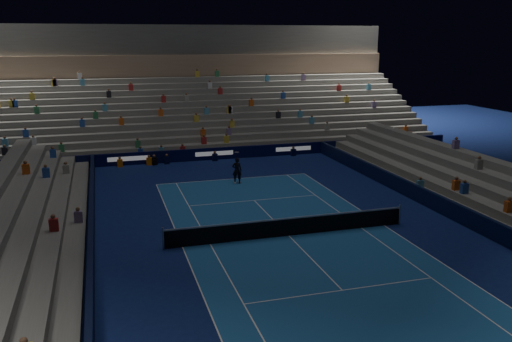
{
  "coord_description": "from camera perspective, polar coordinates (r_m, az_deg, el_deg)",
  "views": [
    {
      "loc": [
        -8.88,
        -24.36,
        9.88
      ],
      "look_at": [
        0.0,
        6.0,
        2.0
      ],
      "focal_mm": 37.56,
      "sensor_mm": 36.0,
      "label": 1
    }
  ],
  "objects": [
    {
      "name": "sponsor_barrier_west",
      "position": [
        26.12,
        -17.14,
        -7.71
      ],
      "size": [
        0.25,
        37.0,
        1.0
      ],
      "primitive_type": "cube",
      "color": "black",
      "rests_on": "ground"
    },
    {
      "name": "broadcast_camera",
      "position": [
        43.63,
        -10.79,
        1.02
      ],
      "size": [
        0.53,
        0.9,
        0.53
      ],
      "color": "black",
      "rests_on": "ground"
    },
    {
      "name": "tennis_net",
      "position": [
        27.57,
        3.52,
        -5.92
      ],
      "size": [
        12.9,
        0.1,
        1.1
      ],
      "color": "#B2B2B7",
      "rests_on": "ground"
    },
    {
      "name": "sponsor_barrier_east",
      "position": [
        32.04,
        20.12,
        -3.92
      ],
      "size": [
        0.25,
        37.0,
        1.0
      ],
      "primitive_type": "cube",
      "color": "black",
      "rests_on": "ground"
    },
    {
      "name": "ground",
      "position": [
        27.75,
        3.51,
        -6.9
      ],
      "size": [
        90.0,
        90.0,
        0.0
      ],
      "primitive_type": "plane",
      "color": "#0D1A52",
      "rests_on": "ground"
    },
    {
      "name": "grandstand_east",
      "position": [
        34.06,
        24.89,
        -2.61
      ],
      "size": [
        5.0,
        37.0,
        2.5
      ],
      "color": "slate",
      "rests_on": "ground"
    },
    {
      "name": "grandstand_main",
      "position": [
        53.41,
        -6.66,
        6.9
      ],
      "size": [
        44.0,
        15.2,
        11.2
      ],
      "color": "slate",
      "rests_on": "ground"
    },
    {
      "name": "court_surface",
      "position": [
        27.75,
        3.51,
        -6.89
      ],
      "size": [
        10.97,
        23.77,
        0.01
      ],
      "primitive_type": "cube",
      "color": "#1B5295",
      "rests_on": "ground"
    },
    {
      "name": "sponsor_barrier_far",
      "position": [
        44.77,
        -4.5,
        1.85
      ],
      "size": [
        44.0,
        0.25,
        1.0
      ],
      "primitive_type": "cube",
      "color": "black",
      "rests_on": "ground"
    },
    {
      "name": "grandstand_west",
      "position": [
        26.31,
        -24.81,
        -7.29
      ],
      "size": [
        5.0,
        37.0,
        2.5
      ],
      "color": "slate",
      "rests_on": "ground"
    },
    {
      "name": "tennis_player",
      "position": [
        37.25,
        -2.04,
        0.06
      ],
      "size": [
        0.78,
        0.63,
        1.84
      ],
      "primitive_type": "imported",
      "rotation": [
        0.0,
        0.0,
        2.81
      ],
      "color": "black",
      "rests_on": "ground"
    }
  ]
}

